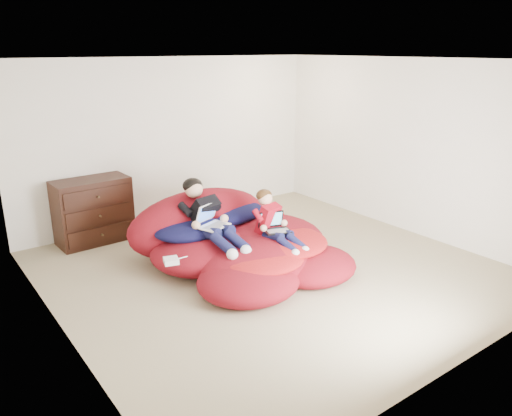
# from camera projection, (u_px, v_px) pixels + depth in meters

# --- Properties ---
(room_shell) EXTENTS (5.10, 5.10, 2.77)m
(room_shell) POSITION_uv_depth(u_px,v_px,m) (272.00, 253.00, 6.12)
(room_shell) COLOR tan
(room_shell) RESTS_ON ground
(dresser) EXTENTS (1.03, 0.58, 0.91)m
(dresser) POSITION_uv_depth(u_px,v_px,m) (93.00, 211.00, 6.95)
(dresser) COLOR black
(dresser) RESTS_ON ground
(beanbag_pile) EXTENTS (2.44, 2.41, 0.93)m
(beanbag_pile) POSITION_uv_depth(u_px,v_px,m) (239.00, 244.00, 6.29)
(beanbag_pile) COLOR maroon
(beanbag_pile) RESTS_ON ground
(cream_pillow) EXTENTS (0.44, 0.28, 0.28)m
(cream_pillow) POSITION_uv_depth(u_px,v_px,m) (170.00, 211.00, 6.40)
(cream_pillow) COLOR beige
(cream_pillow) RESTS_ON beanbag_pile
(older_boy) EXTENTS (0.41, 1.21, 0.72)m
(older_boy) POSITION_uv_depth(u_px,v_px,m) (207.00, 214.00, 6.09)
(older_boy) COLOR black
(older_boy) RESTS_ON beanbag_pile
(younger_boy) EXTENTS (0.31, 0.85, 0.65)m
(younger_boy) POSITION_uv_depth(u_px,v_px,m) (274.00, 220.00, 6.08)
(younger_boy) COLOR red
(younger_boy) RESTS_ON beanbag_pile
(laptop_white) EXTENTS (0.42, 0.45, 0.25)m
(laptop_white) POSITION_uv_depth(u_px,v_px,m) (211.00, 220.00, 6.03)
(laptop_white) COLOR white
(laptop_white) RESTS_ON older_boy
(laptop_black) EXTENTS (0.37, 0.37, 0.23)m
(laptop_black) POSITION_uv_depth(u_px,v_px,m) (275.00, 226.00, 6.09)
(laptop_black) COLOR black
(laptop_black) RESTS_ON younger_boy
(power_adapter) EXTENTS (0.19, 0.19, 0.06)m
(power_adapter) POSITION_uv_depth(u_px,v_px,m) (171.00, 261.00, 5.41)
(power_adapter) COLOR white
(power_adapter) RESTS_ON beanbag_pile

